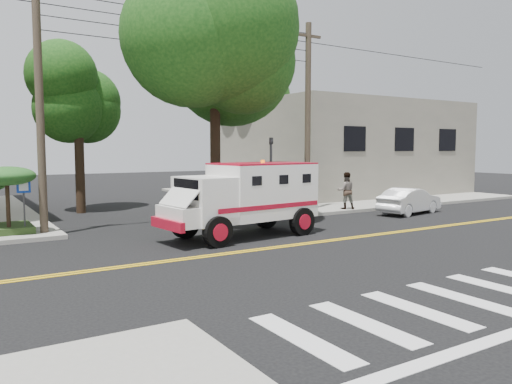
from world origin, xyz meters
TOP-DOWN VIEW (x-y plane):
  - ground at (0.00, 0.00)m, footprint 100.00×100.00m
  - sidewalk_ne at (13.50, 13.50)m, footprint 17.00×17.00m
  - building_right at (15.00, 14.00)m, footprint 14.00×12.00m
  - utility_pole_left at (-5.60, 6.00)m, footprint 0.28×0.28m
  - utility_pole_right at (6.30, 6.20)m, footprint 0.28×0.28m
  - tree_main at (1.94, 6.21)m, footprint 6.08×5.70m
  - tree_left at (-2.68, 11.79)m, footprint 4.48×4.20m
  - tree_right at (8.84, 15.77)m, footprint 4.80×4.50m
  - traffic_signal at (3.80, 5.60)m, footprint 0.15×0.18m
  - accessibility_sign at (-6.20, 6.17)m, footprint 0.45×0.10m
  - armored_truck at (0.51, 2.20)m, footprint 5.92×2.83m
  - parked_sedan at (10.28, 3.37)m, footprint 3.94×1.98m
  - pedestrian_a at (5.50, 5.50)m, footprint 0.70×0.59m
  - pedestrian_b at (8.16, 5.50)m, footprint 1.10×1.02m

SIDE VIEW (x-z plane):
  - ground at x=0.00m, z-range 0.00..0.00m
  - sidewalk_ne at x=13.50m, z-range 0.00..0.15m
  - parked_sedan at x=10.28m, z-range 0.00..1.24m
  - pedestrian_a at x=5.50m, z-range 0.15..1.79m
  - pedestrian_b at x=8.16m, z-range 0.15..1.96m
  - accessibility_sign at x=-6.20m, z-range 0.35..2.38m
  - armored_truck at x=0.51m, z-range 0.18..2.79m
  - traffic_signal at x=3.80m, z-range 0.43..4.03m
  - building_right at x=15.00m, z-range 0.15..6.15m
  - utility_pole_left at x=-5.60m, z-range 0.00..9.00m
  - utility_pole_right at x=6.30m, z-range 0.00..9.00m
  - tree_left at x=-2.68m, z-range 1.88..9.58m
  - tree_right at x=8.84m, z-range 1.99..10.19m
  - tree_main at x=1.94m, z-range 2.27..12.12m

